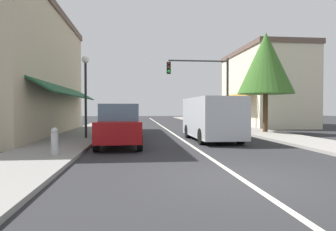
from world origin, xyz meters
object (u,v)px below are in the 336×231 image
parked_car_second_left (121,121)px  fire_hydrant (55,141)px  tree_right_near (266,63)px  street_lamp_left_near (86,83)px  parked_car_nearest_left (119,126)px  traffic_signal_mast_arm (206,80)px  van_in_lane (212,117)px

parked_car_second_left → fire_hydrant: bearing=-102.5°
tree_right_near → fire_hydrant: size_ratio=7.31×
street_lamp_left_near → tree_right_near: size_ratio=0.66×
street_lamp_left_near → parked_car_second_left: bearing=44.5°
street_lamp_left_near → fire_hydrant: bearing=-90.7°
parked_car_nearest_left → traffic_signal_mast_arm: size_ratio=0.75×
parked_car_nearest_left → van_in_lane: size_ratio=0.79×
van_in_lane → fire_hydrant: 7.90m
parked_car_second_left → tree_right_near: tree_right_near is taller
parked_car_nearest_left → fire_hydrant: 3.33m
traffic_signal_mast_arm → tree_right_near: bearing=-60.8°
parked_car_second_left → tree_right_near: (8.92, 1.14, 3.54)m
parked_car_second_left → van_in_lane: 5.19m
parked_car_second_left → van_in_lane: size_ratio=0.79×
street_lamp_left_near → tree_right_near: 11.08m
traffic_signal_mast_arm → street_lamp_left_near: (-7.94, -7.57, -0.88)m
tree_right_near → street_lamp_left_near: bearing=-165.2°
van_in_lane → tree_right_near: bearing=38.5°
traffic_signal_mast_arm → street_lamp_left_near: traffic_signal_mast_arm is taller
street_lamp_left_near → traffic_signal_mast_arm: bearing=43.6°
parked_car_second_left → tree_right_near: bearing=8.3°
parked_car_nearest_left → tree_right_near: 11.08m
tree_right_near → parked_car_second_left: bearing=-172.7°
van_in_lane → fire_hydrant: (-6.28, -4.77, -0.60)m
street_lamp_left_near → tree_right_near: tree_right_near is taller
van_in_lane → tree_right_near: (4.40, 3.69, 3.27)m
parked_car_nearest_left → fire_hydrant: (-1.88, -2.72, -0.33)m
tree_right_near → fire_hydrant: tree_right_near is taller
fire_hydrant → van_in_lane: bearing=37.2°
parked_car_second_left → street_lamp_left_near: street_lamp_left_near is taller
van_in_lane → traffic_signal_mast_arm: 9.03m
tree_right_near → parked_car_nearest_left: bearing=-146.9°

